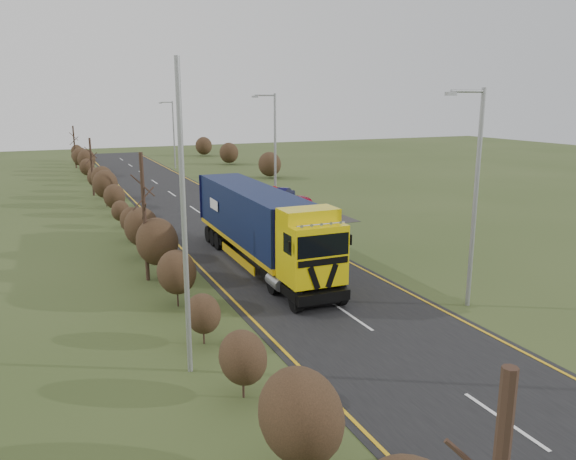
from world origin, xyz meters
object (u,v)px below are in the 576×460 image
(lorry, at_px, (260,223))
(car_blue_sedan, at_px, (281,195))
(speed_sign, at_px, (274,196))
(car_red_hatchback, at_px, (298,204))
(streetlight_near, at_px, (474,190))

(lorry, distance_m, car_blue_sedan, 18.11)
(lorry, height_order, speed_sign, lorry)
(lorry, height_order, car_red_hatchback, lorry)
(lorry, relative_size, car_red_hatchback, 3.35)
(car_red_hatchback, bearing_deg, lorry, 58.97)
(car_red_hatchback, distance_m, streetlight_near, 20.52)
(streetlight_near, bearing_deg, car_red_hatchback, 85.25)
(car_blue_sedan, bearing_deg, lorry, 102.97)
(car_blue_sedan, bearing_deg, speed_sign, 101.73)
(lorry, distance_m, streetlight_near, 10.77)
(car_red_hatchback, relative_size, streetlight_near, 0.49)
(lorry, bearing_deg, streetlight_near, -55.48)
(car_red_hatchback, height_order, speed_sign, speed_sign)
(streetlight_near, bearing_deg, car_blue_sedan, 84.54)
(car_blue_sedan, distance_m, streetlight_near, 25.29)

